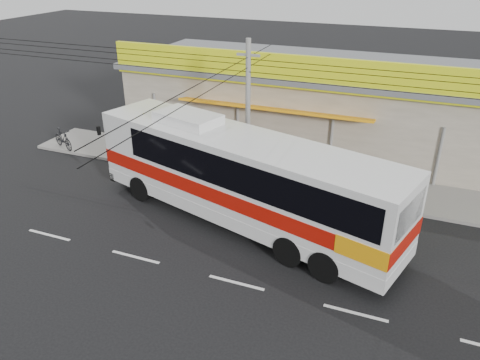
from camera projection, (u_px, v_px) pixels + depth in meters
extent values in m
plane|color=black|center=(261.00, 244.00, 17.93)|extent=(120.00, 120.00, 0.00)
cube|color=gray|center=(301.00, 178.00, 22.90)|extent=(30.00, 3.20, 0.15)
cube|color=gray|center=(329.00, 107.00, 26.67)|extent=(22.00, 8.00, 4.20)
cube|color=#5A5C62|center=(332.00, 67.00, 25.67)|extent=(22.60, 8.60, 0.30)
cube|color=#D6E113|center=(316.00, 74.00, 22.00)|extent=(22.00, 0.24, 1.60)
cube|color=#B32A09|center=(275.00, 70.00, 22.63)|extent=(9.00, 0.10, 1.20)
cube|color=#126715|center=(466.00, 87.00, 19.82)|extent=(2.40, 0.10, 1.10)
cube|color=#B32A09|center=(150.00, 59.00, 24.95)|extent=(3.00, 0.10, 1.10)
cube|color=orange|center=(273.00, 109.00, 23.35)|extent=(10.00, 1.20, 0.37)
cube|color=silver|center=(241.00, 176.00, 18.47)|extent=(13.61, 6.46, 3.23)
cube|color=#AD1007|center=(241.00, 185.00, 18.65)|extent=(13.66, 6.51, 0.61)
cube|color=orange|center=(379.00, 233.00, 15.44)|extent=(2.52, 3.23, 0.67)
cube|color=black|center=(258.00, 164.00, 17.72)|extent=(11.49, 5.87, 1.23)
cube|color=black|center=(131.00, 128.00, 21.90)|extent=(0.87, 2.40, 1.67)
cube|color=silver|center=(188.00, 118.00, 19.21)|extent=(3.01, 2.25, 0.40)
cylinder|color=black|center=(141.00, 188.00, 20.86)|extent=(1.21, 0.67, 1.16)
cylinder|color=black|center=(181.00, 170.00, 22.63)|extent=(1.21, 0.67, 1.16)
cylinder|color=black|center=(325.00, 266.00, 15.74)|extent=(1.21, 0.67, 1.16)
cylinder|color=black|center=(358.00, 234.00, 17.51)|extent=(1.21, 0.67, 1.16)
imported|color=#960C0A|center=(179.00, 145.00, 25.42)|extent=(1.75, 0.86, 0.88)
imported|color=black|center=(63.00, 139.00, 25.94)|extent=(1.95, 1.25, 1.14)
cylinder|color=#62625F|center=(248.00, 118.00, 20.80)|extent=(0.22, 0.22, 6.87)
cube|color=#62625F|center=(248.00, 55.00, 19.58)|extent=(1.03, 0.10, 0.10)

